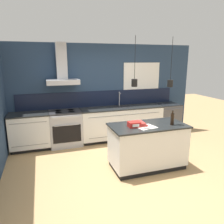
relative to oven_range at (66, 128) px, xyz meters
name	(u,v)px	position (x,y,z in m)	size (l,w,h in m)	color
ground_plane	(126,168)	(1.02, -1.69, -0.46)	(16.00, 16.00, 0.00)	tan
wall_back	(98,90)	(0.96, 0.32, 0.90)	(5.60, 2.22, 2.60)	navy
counter_run_left	(30,131)	(-0.87, 0.01, 0.01)	(0.96, 0.64, 0.91)	black
counter_run_sink	(121,123)	(1.54, 0.01, 0.01)	(2.30, 0.64, 1.31)	black
oven_range	(66,128)	(0.00, 0.00, 0.00)	(0.80, 0.66, 0.91)	#B5B5BA
dishwasher	(167,119)	(3.01, 0.00, 0.00)	(0.63, 0.65, 0.91)	#4C4C51
kitchen_island	(147,146)	(1.46, -1.75, 0.00)	(1.54, 0.80, 0.91)	black
bottle_on_island	(172,119)	(1.91, -1.89, 0.58)	(0.07, 0.07, 0.30)	black
book_stack	(139,124)	(1.27, -1.71, 0.49)	(0.24, 0.34, 0.07)	#B2332D
red_supply_box	(134,124)	(1.13, -1.79, 0.51)	(0.23, 0.17, 0.10)	red
paper_pile	(146,127)	(1.35, -1.87, 0.46)	(0.41, 0.36, 0.01)	silver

